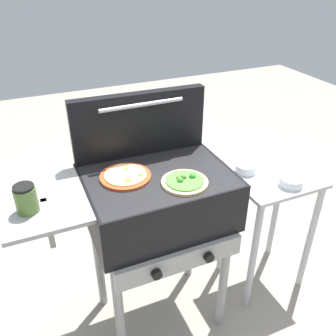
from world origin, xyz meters
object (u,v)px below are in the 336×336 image
pizza_veggie (185,181)px  sauce_jar (26,199)px  pizza_cheese (126,176)px  prep_table (270,208)px  topping_bowl_near (291,182)px  topping_bowl_far (246,168)px  grill (155,202)px

pizza_veggie → sauce_jar: (-0.62, 0.06, 0.05)m
pizza_cheese → prep_table: pizza_cheese is taller
pizza_cheese → topping_bowl_near: pizza_cheese is taller
pizza_veggie → pizza_cheese: 0.25m
pizza_cheese → sauce_jar: 0.41m
pizza_veggie → topping_bowl_far: (0.47, 0.22, -0.16)m
pizza_veggie → sauce_jar: 0.62m
grill → topping_bowl_near: size_ratio=8.01×
topping_bowl_near → pizza_veggie: bearing=-178.6°
pizza_veggie → topping_bowl_far: pizza_veggie is taller
sauce_jar → pizza_veggie: bearing=-5.8°
prep_table → topping_bowl_near: size_ratio=6.04×
grill → sauce_jar: size_ratio=8.63×
pizza_cheese → prep_table: 0.89m
topping_bowl_near → sauce_jar: bearing=177.8°
sauce_jar → prep_table: size_ratio=0.15×
grill → sauce_jar: bearing=-175.0°
grill → pizza_cheese: size_ratio=4.37×
pizza_cheese → topping_bowl_near: (0.81, -0.13, -0.16)m
topping_bowl_near → prep_table: bearing=100.7°
topping_bowl_near → grill: bearing=172.3°
sauce_jar → prep_table: 1.28m
sauce_jar → pizza_cheese: bearing=10.9°
grill → topping_bowl_near: 0.70m
topping_bowl_far → topping_bowl_near: bearing=-56.7°
pizza_veggie → topping_bowl_far: bearing=24.8°
pizza_veggie → topping_bowl_far: 0.54m
pizza_cheese → topping_bowl_far: bearing=6.4°
grill → pizza_veggie: size_ratio=4.88×
grill → topping_bowl_far: size_ratio=8.52×
pizza_veggie → pizza_cheese: (-0.21, 0.14, -0.00)m
topping_bowl_far → pizza_veggie: bearing=-155.2°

